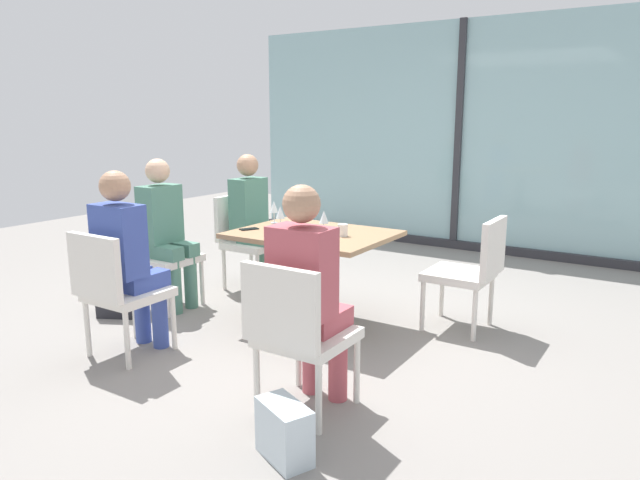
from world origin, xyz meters
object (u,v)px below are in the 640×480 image
dining_table_main (313,256)px  handbag_1 (117,300)px  wine_glass_2 (292,211)px  person_side_end (166,227)px  person_front_left (127,254)px  chair_side_end (158,249)px  wine_glass_1 (324,218)px  handbag_0 (284,432)px  chair_front_left (116,287)px  wine_glass_3 (280,213)px  person_far_left (254,215)px  person_front_right (308,287)px  wine_glass_0 (274,207)px  chair_front_right (297,329)px  chair_far_right (472,267)px  cell_phone_on_table (249,229)px  chair_far_left (245,235)px  coffee_cup (343,230)px

dining_table_main → handbag_1: (-1.43, -0.73, -0.40)m
wine_glass_2 → person_side_end: bearing=-158.2°
person_side_end → dining_table_main: bearing=15.0°
person_front_left → handbag_1: person_front_left is taller
chair_side_end → wine_glass_1: wine_glass_1 is taller
handbag_1 → handbag_0: bearing=-48.6°
chair_front_left → wine_glass_3: bearing=69.3°
dining_table_main → person_far_left: person_far_left is taller
person_side_end → person_far_left: same height
person_front_right → person_far_left: bearing=135.9°
person_front_right → wine_glass_0: (-1.21, 1.31, 0.16)m
chair_front_right → chair_far_right: bearing=78.4°
cell_phone_on_table → handbag_0: cell_phone_on_table is taller
chair_far_right → cell_phone_on_table: bearing=-156.5°
person_front_left → person_side_end: bearing=122.2°
wine_glass_2 → wine_glass_3: 0.12m
chair_front_right → person_front_right: size_ratio=0.69×
dining_table_main → wine_glass_2: wine_glass_2 is taller
wine_glass_3 → cell_phone_on_table: size_ratio=1.28×
chair_far_left → chair_front_right: bearing=-44.2°
dining_table_main → chair_front_right: (0.73, -1.27, -0.04)m
chair_front_left → chair_front_right: bearing=0.0°
chair_far_left → person_front_left: bearing=-77.6°
cell_phone_on_table → handbag_1: cell_phone_on_table is taller
person_side_end → coffee_cup: person_side_end is taller
chair_far_left → chair_far_right: same height
person_side_end → wine_glass_3: size_ratio=6.81×
person_front_right → handbag_0: (0.18, -0.48, -0.56)m
person_front_right → chair_side_end: bearing=158.4°
person_side_end → wine_glass_2: person_side_end is taller
chair_front_left → person_far_left: (-0.25, 1.77, 0.20)m
chair_side_end → person_side_end: 0.23m
chair_front_right → wine_glass_1: 1.40m
chair_front_left → person_front_left: 0.23m
person_far_left → wine_glass_2: (0.74, -0.43, 0.16)m
wine_glass_1 → wine_glass_2: 0.39m
person_far_left → chair_side_end: bearing=-114.1°
wine_glass_2 → handbag_0: (1.15, -1.71, -0.72)m
wine_glass_3 → coffee_cup: wine_glass_3 is taller
dining_table_main → person_front_right: 1.38m
wine_glass_2 → coffee_cup: size_ratio=2.06×
chair_far_left → wine_glass_3: bearing=-34.0°
person_front_left → wine_glass_1: 1.41m
person_side_end → handbag_0: size_ratio=4.20×
chair_side_end → handbag_0: (2.27, -1.31, -0.36)m
person_front_left → coffee_cup: 1.52m
person_side_end → wine_glass_2: bearing=21.8°
wine_glass_2 → dining_table_main: bearing=-15.9°
chair_front_right → chair_far_left: (-1.82, 1.77, 0.00)m
dining_table_main → person_far_left: (-0.98, 0.50, 0.16)m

